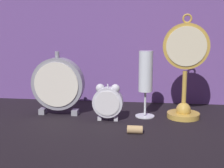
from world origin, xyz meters
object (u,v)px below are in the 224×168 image
Objects in this scene: champagne_flute at (146,76)px; wine_cork at (135,130)px; pocket_watch_on_stand at (185,73)px; alarm_clock_twin_bell at (108,101)px; mantel_clock_silver at (58,84)px.

champagne_flute is 5.05× the size of wine_cork.
pocket_watch_on_stand reaches higher than alarm_clock_twin_bell.
wine_cork is (0.26, -0.16, -0.09)m from mantel_clock_silver.
champagne_flute is at bearing -178.96° from pocket_watch_on_stand.
champagne_flute reaches higher than alarm_clock_twin_bell.
mantel_clock_silver is 0.32m from wine_cork.
wine_cork is at bearing -50.13° from alarm_clock_twin_bell.
mantel_clock_silver is at bearing -177.78° from champagne_flute.
pocket_watch_on_stand is 0.26m from wine_cork.
wine_cork is at bearing -130.59° from pocket_watch_on_stand.
champagne_flute reaches higher than mantel_clock_silver.
pocket_watch_on_stand reaches higher than mantel_clock_silver.
pocket_watch_on_stand is at bearing 49.41° from wine_cork.
alarm_clock_twin_bell is at bearing 129.87° from wine_cork.
pocket_watch_on_stand is 2.82× the size of alarm_clock_twin_bell.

